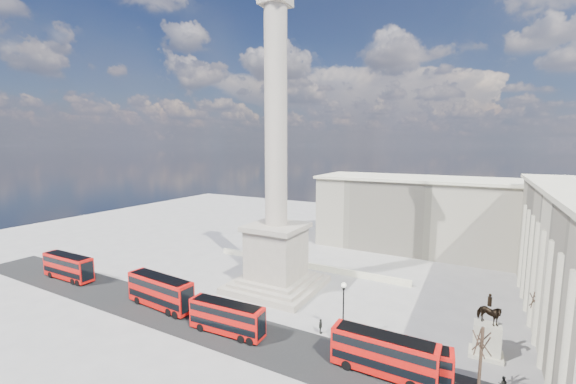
# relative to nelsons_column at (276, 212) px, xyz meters

# --- Properties ---
(ground) EXTENTS (180.00, 180.00, 0.00)m
(ground) POSITION_rel_nelsons_column_xyz_m (0.00, -5.00, -12.92)
(ground) COLOR #999691
(ground) RESTS_ON ground
(asphalt_road) EXTENTS (120.00, 9.00, 0.01)m
(asphalt_road) POSITION_rel_nelsons_column_xyz_m (5.00, -15.00, -12.91)
(asphalt_road) COLOR black
(asphalt_road) RESTS_ON ground
(nelsons_column) EXTENTS (14.00, 14.00, 49.85)m
(nelsons_column) POSITION_rel_nelsons_column_xyz_m (0.00, 0.00, 0.00)
(nelsons_column) COLOR #A59A89
(nelsons_column) RESTS_ON ground
(balustrade_wall) EXTENTS (40.00, 0.60, 1.10)m
(balustrade_wall) POSITION_rel_nelsons_column_xyz_m (0.00, 11.00, -12.37)
(balustrade_wall) COLOR beige
(balustrade_wall) RESTS_ON ground
(building_northeast) EXTENTS (51.00, 17.00, 16.60)m
(building_northeast) POSITION_rel_nelsons_column_xyz_m (20.00, 35.00, -4.59)
(building_northeast) COLOR beige
(building_northeast) RESTS_ON ground
(red_bus_a) EXTENTS (11.78, 3.47, 4.71)m
(red_bus_a) POSITION_rel_nelsons_column_xyz_m (-11.11, -14.63, -10.45)
(red_bus_a) COLOR red
(red_bus_a) RESTS_ON ground
(red_bus_b) EXTENTS (10.26, 2.86, 4.12)m
(red_bus_b) POSITION_rel_nelsons_column_xyz_m (2.04, -15.74, -10.76)
(red_bus_b) COLOR red
(red_bus_b) RESTS_ON ground
(red_bus_c) EXTENTS (10.80, 2.62, 4.37)m
(red_bus_c) POSITION_rel_nelsons_column_xyz_m (21.41, -14.39, -10.62)
(red_bus_c) COLOR red
(red_bus_c) RESTS_ON ground
(red_bus_d) EXTENTS (9.76, 3.16, 3.89)m
(red_bus_d) POSITION_rel_nelsons_column_xyz_m (23.20, -13.95, -10.88)
(red_bus_d) COLOR red
(red_bus_d) RESTS_ON ground
(red_bus_e) EXTENTS (11.10, 2.76, 4.49)m
(red_bus_e) POSITION_rel_nelsons_column_xyz_m (-34.26, -14.73, -10.56)
(red_bus_e) COLOR red
(red_bus_e) RESTS_ON ground
(victorian_lamp) EXTENTS (0.62, 0.62, 7.23)m
(victorian_lamp) POSITION_rel_nelsons_column_xyz_m (15.30, -9.87, -8.66)
(victorian_lamp) COLOR black
(victorian_lamp) RESTS_ON ground
(equestrian_statue) EXTENTS (3.49, 2.62, 7.41)m
(equestrian_statue) POSITION_rel_nelsons_column_xyz_m (30.77, -5.51, -10.39)
(equestrian_statue) COLOR beige
(equestrian_statue) RESTS_ON ground
(bare_tree_near) EXTENTS (1.73, 1.73, 7.55)m
(bare_tree_near) POSITION_rel_nelsons_column_xyz_m (30.06, -13.74, -6.97)
(bare_tree_near) COLOR #332319
(bare_tree_near) RESTS_ON ground
(bare_tree_mid) EXTENTS (1.68, 1.68, 6.38)m
(bare_tree_mid) POSITION_rel_nelsons_column_xyz_m (35.99, 1.88, -7.89)
(bare_tree_mid) COLOR #332319
(bare_tree_mid) RESTS_ON ground
(pedestrian_walking) EXTENTS (0.70, 0.50, 1.79)m
(pedestrian_walking) POSITION_rel_nelsons_column_xyz_m (14.66, -10.78, -12.02)
(pedestrian_walking) COLOR black
(pedestrian_walking) RESTS_ON ground
(pedestrian_standing) EXTENTS (0.81, 0.64, 1.64)m
(pedestrian_standing) POSITION_rel_nelsons_column_xyz_m (32.15, -11.50, -12.09)
(pedestrian_standing) COLOR black
(pedestrian_standing) RESTS_ON ground
(pedestrian_crossing) EXTENTS (0.58, 1.16, 1.90)m
(pedestrian_crossing) POSITION_rel_nelsons_column_xyz_m (12.38, -9.99, -11.97)
(pedestrian_crossing) COLOR black
(pedestrian_crossing) RESTS_ON ground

